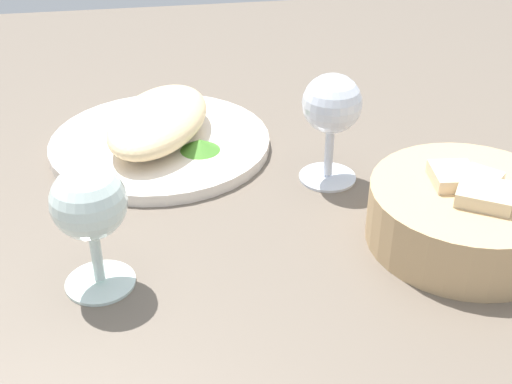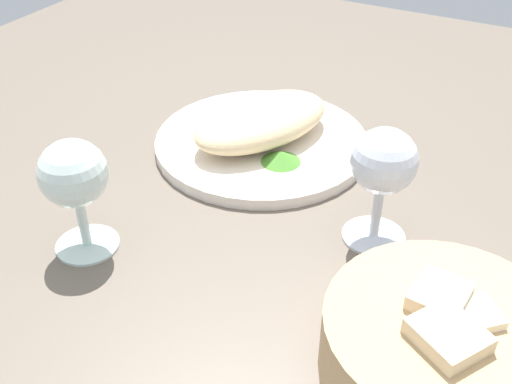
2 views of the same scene
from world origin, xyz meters
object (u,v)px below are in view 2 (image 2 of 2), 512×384
Objects in this scene: bread_basket at (443,346)px; plate at (262,143)px; wine_glass_near at (74,180)px; wine_glass_far at (383,168)px.

plate is at bearing -130.22° from bread_basket.
wine_glass_far is at bearing 120.88° from wine_glass_near.
bread_basket is at bearing 36.26° from wine_glass_far.
wine_glass_far is (-13.89, -10.19, 5.34)cm from bread_basket.
plate is 2.20× the size of wine_glass_near.
wine_glass_near is (1.09, -35.25, 4.95)cm from bread_basket.
bread_basket is at bearing 91.77° from wine_glass_near.
bread_basket is at bearing 49.78° from plate.
plate is 2.12× the size of wine_glass_far.
wine_glass_near reaches higher than plate.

